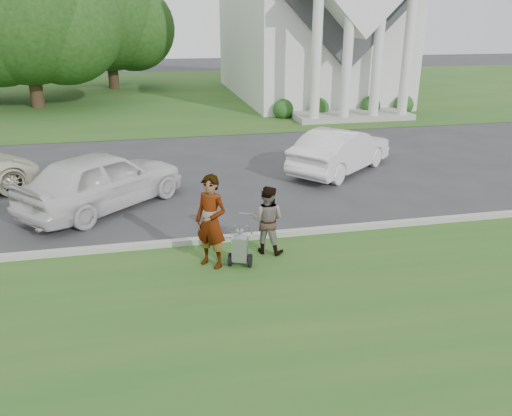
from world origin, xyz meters
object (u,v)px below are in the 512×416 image
object	(u,v)px
church	(308,3)
car_d	(341,150)
person_left	(211,222)
tree_left	(25,16)
parking_meter_near	(264,214)
striping_cart	(240,249)
car_b	(103,180)
tree_back	(108,22)
person_right	(267,220)

from	to	relation	value
church	car_d	size ratio (longest dim) A/B	5.30
church	person_left	world-z (taller)	church
tree_left	car_d	world-z (taller)	tree_left
parking_meter_near	car_d	xyz separation A→B (m)	(4.02, 5.76, -0.20)
church	person_left	size ratio (longest dim) A/B	11.97
parking_meter_near	person_left	bearing A→B (deg)	-162.10
church	car_d	world-z (taller)	church
striping_cart	car_b	xyz separation A→B (m)	(-3.08, 4.27, 0.43)
tree_back	person_right	xyz separation A→B (m)	(4.90, -30.21, -3.94)
church	car_d	bearing A→B (deg)	-103.32
car_b	church	bearing A→B (deg)	-74.11
tree_back	car_b	size ratio (longest dim) A/B	2.00
tree_left	car_d	distance (m)	21.32
person_left	person_right	bearing A→B (deg)	59.22
church	striping_cart	size ratio (longest dim) A/B	22.86
person_left	parking_meter_near	xyz separation A→B (m)	(1.22, 0.40, -0.05)
striping_cart	parking_meter_near	xyz separation A→B (m)	(0.64, 0.53, 0.56)
person_left	car_b	xyz separation A→B (m)	(-2.49, 4.14, -0.19)
person_right	car_d	distance (m)	6.98
tree_left	tree_back	xyz separation A→B (m)	(4.00, 8.00, -0.38)
tree_back	parking_meter_near	size ratio (longest dim) A/B	6.36
parking_meter_near	car_d	size ratio (longest dim) A/B	0.33
person_right	car_d	xyz separation A→B (m)	(3.95, 5.76, -0.04)
car_b	car_d	world-z (taller)	car_b
tree_back	striping_cart	size ratio (longest dim) A/B	9.12
tree_back	car_d	bearing A→B (deg)	-70.10
car_d	tree_back	bearing A→B (deg)	-20.07
car_b	parking_meter_near	bearing A→B (deg)	-177.99
church	striping_cart	bearing A→B (deg)	-110.29
tree_left	striping_cart	bearing A→B (deg)	-70.20
tree_left	parking_meter_near	bearing A→B (deg)	-68.33
tree_left	car_b	bearing A→B (deg)	-74.54
person_left	tree_left	bearing A→B (deg)	150.71
car_b	car_d	size ratio (longest dim) A/B	1.06
church	car_d	distance (m)	18.79
parking_meter_near	car_b	world-z (taller)	car_b
tree_back	striping_cart	world-z (taller)	tree_back
tree_left	parking_meter_near	world-z (taller)	tree_left
tree_left	striping_cart	world-z (taller)	tree_left
person_right	car_d	size ratio (longest dim) A/B	0.35
tree_back	car_b	world-z (taller)	tree_back
person_right	tree_left	bearing A→B (deg)	-39.32
person_left	car_b	world-z (taller)	person_left
striping_cart	person_left	bearing A→B (deg)	-173.03
tree_left	person_right	distance (m)	24.31
car_b	car_d	distance (m)	8.00
person_left	tree_back	bearing A→B (deg)	138.83
car_b	tree_back	bearing A→B (deg)	-40.43
tree_left	person_right	size ratio (longest dim) A/B	6.78
tree_left	person_left	world-z (taller)	tree_left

